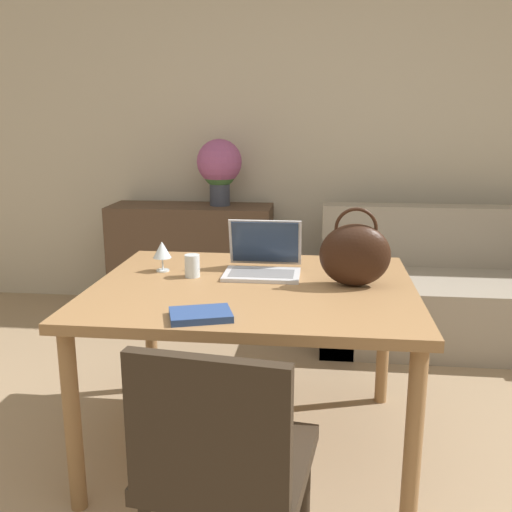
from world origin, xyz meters
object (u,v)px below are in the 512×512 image
object	(u,v)px
chair	(224,461)
flower_vase	(219,167)
drinking_glass	(192,266)
handbag	(355,254)
couch	(455,295)
wine_glass	(162,250)
laptop	(263,259)

from	to	relation	value
chair	flower_vase	size ratio (longest dim) A/B	1.83
drinking_glass	handbag	distance (m)	0.68
couch	drinking_glass	world-z (taller)	drinking_glass
drinking_glass	flower_vase	world-z (taller)	flower_vase
wine_glass	couch	bearing A→B (deg)	38.49
wine_glass	handbag	world-z (taller)	handbag
chair	drinking_glass	bearing A→B (deg)	114.72
couch	handbag	bearing A→B (deg)	-118.07
couch	laptop	xyz separation A→B (m)	(-1.12, -1.21, 0.51)
drinking_glass	flower_vase	bearing A→B (deg)	95.98
chair	couch	world-z (taller)	chair
chair	couch	xyz separation A→B (m)	(1.12, 2.26, -0.21)
handbag	chair	bearing A→B (deg)	-113.41
flower_vase	drinking_glass	bearing A→B (deg)	-84.02
laptop	flower_vase	xyz separation A→B (m)	(-0.47, 1.56, 0.27)
drinking_glass	chair	bearing A→B (deg)	-72.82
couch	flower_vase	bearing A→B (deg)	167.49
drinking_glass	handbag	xyz separation A→B (m)	(0.68, -0.06, 0.08)
handbag	flower_vase	world-z (taller)	flower_vase
drinking_glass	flower_vase	distance (m)	1.70
laptop	handbag	size ratio (longest dim) A/B	1.01
wine_glass	flower_vase	distance (m)	1.61
laptop	wine_glass	world-z (taller)	laptop
chair	flower_vase	xyz separation A→B (m)	(-0.47, 2.61, 0.57)
drinking_glass	handbag	size ratio (longest dim) A/B	0.30
couch	drinking_glass	size ratio (longest dim) A/B	17.82
drinking_glass	wine_glass	world-z (taller)	wine_glass
couch	flower_vase	size ratio (longest dim) A/B	3.70
couch	wine_glass	world-z (taller)	wine_glass
chair	laptop	xyz separation A→B (m)	(0.00, 1.05, 0.30)
chair	wine_glass	world-z (taller)	wine_glass
laptop	handbag	bearing A→B (deg)	-22.85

